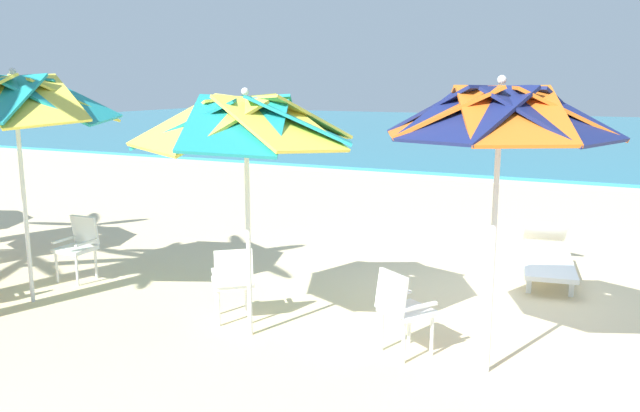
% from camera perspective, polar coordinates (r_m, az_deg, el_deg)
% --- Properties ---
extents(ground_plane, '(80.00, 80.00, 0.00)m').
position_cam_1_polar(ground_plane, '(8.32, 16.32, -8.07)').
color(ground_plane, beige).
extents(sea, '(80.00, 36.00, 0.10)m').
position_cam_1_polar(sea, '(36.02, 24.01, 5.91)').
color(sea, teal).
rests_on(sea, ground).
extents(surf_foam, '(80.00, 0.70, 0.01)m').
position_cam_1_polar(surf_foam, '(17.85, 21.71, 1.68)').
color(surf_foam, white).
rests_on(surf_foam, ground).
extents(beach_umbrella_0, '(2.06, 2.06, 2.72)m').
position_cam_1_polar(beach_umbrella_0, '(5.76, 15.85, 7.78)').
color(beach_umbrella_0, silver).
rests_on(beach_umbrella_0, ground).
extents(plastic_chair_0, '(0.61, 0.63, 0.87)m').
position_cam_1_polar(plastic_chair_0, '(6.35, 7.35, -8.96)').
color(plastic_chair_0, white).
rests_on(plastic_chair_0, ground).
extents(beach_umbrella_1, '(2.33, 2.33, 2.61)m').
position_cam_1_polar(beach_umbrella_1, '(6.48, -6.67, 7.38)').
color(beach_umbrella_1, silver).
rests_on(beach_umbrella_1, ground).
extents(plastic_chair_1, '(0.63, 0.63, 0.87)m').
position_cam_1_polar(plastic_chair_1, '(7.21, -7.83, -6.51)').
color(plastic_chair_1, white).
rests_on(plastic_chair_1, ground).
extents(beach_umbrella_2, '(2.38, 2.38, 2.83)m').
position_cam_1_polar(beach_umbrella_2, '(8.28, -25.67, 8.45)').
color(beach_umbrella_2, silver).
rests_on(beach_umbrella_2, ground).
extents(plastic_chair_2, '(0.46, 0.49, 0.87)m').
position_cam_1_polar(plastic_chair_2, '(9.27, -20.83, -3.20)').
color(plastic_chair_2, white).
rests_on(plastic_chair_2, ground).
extents(sun_lounger_1, '(0.97, 2.22, 0.62)m').
position_cam_1_polar(sun_lounger_1, '(9.42, 19.71, -4.26)').
color(sun_lounger_1, white).
rests_on(sun_lounger_1, ground).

